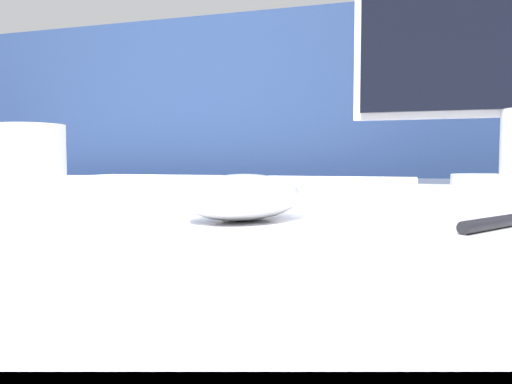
# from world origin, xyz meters

# --- Properties ---
(partition_panel) EXTENTS (5.00, 0.03, 1.22)m
(partition_panel) POSITION_xyz_m (0.00, 0.73, 0.61)
(partition_panel) COLOR navy
(partition_panel) RESTS_ON ground_plane
(computer_mouse_near) EXTENTS (0.10, 0.12, 0.03)m
(computer_mouse_near) POSITION_xyz_m (0.07, -0.31, 0.77)
(computer_mouse_near) COLOR silver
(computer_mouse_near) RESTS_ON desk
(keyboard) EXTENTS (0.42, 0.12, 0.02)m
(keyboard) POSITION_xyz_m (-0.00, -0.11, 0.77)
(keyboard) COLOR silver
(keyboard) RESTS_ON desk
(mug) EXTENTS (0.09, 0.09, 0.09)m
(mug) POSITION_xyz_m (-0.32, -0.07, 0.80)
(mug) COLOR white
(mug) RESTS_ON desk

